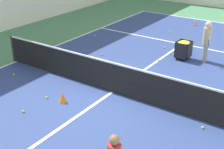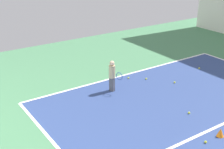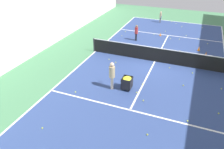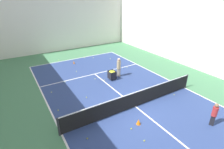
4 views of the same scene
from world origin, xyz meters
name	(u,v)px [view 1 (image 1 of 4)]	position (x,y,z in m)	size (l,w,h in m)	color
ground_plane	(112,92)	(0.00, 0.00, 0.00)	(32.60, 32.60, 0.00)	#477F56
court_playing_area	(112,92)	(0.00, 0.00, 0.00)	(9.29, 20.89, 0.00)	navy
line_baseline_far	(214,22)	(0.00, 10.44, 0.01)	(9.29, 0.10, 0.00)	white
line_sideline_left	(16,61)	(-4.64, 0.00, 0.01)	(0.10, 20.89, 0.00)	white
line_service_far	(182,44)	(0.00, 5.74, 0.01)	(9.29, 0.10, 0.00)	white
line_centre_service	(112,92)	(0.00, 0.00, 0.01)	(0.10, 11.49, 0.00)	white
tennis_net	(112,77)	(0.00, 0.00, 0.55)	(9.59, 0.10, 1.06)	#2D2D33
coach_at_net	(207,39)	(1.55, 4.26, 0.94)	(0.46, 0.65, 1.64)	gray
ball_cart	(184,47)	(0.74, 4.03, 0.54)	(0.54, 0.58, 0.76)	black
training_cone_3	(195,23)	(-0.66, 9.11, 0.15)	(0.16, 0.16, 0.30)	orange
training_cone_4	(63,98)	(-0.88, -1.37, 0.16)	(0.25, 0.25, 0.31)	orange
tennis_ball_3	(102,54)	(-2.21, 2.50, 0.04)	(0.07, 0.07, 0.07)	yellow
tennis_ball_5	(130,34)	(-2.71, 5.54, 0.04)	(0.07, 0.07, 0.07)	yellow
tennis_ball_6	(170,54)	(0.10, 4.20, 0.04)	(0.07, 0.07, 0.07)	yellow
tennis_ball_7	(189,16)	(-1.73, 10.88, 0.04)	(0.07, 0.07, 0.07)	yellow
tennis_ball_8	(59,48)	(-4.25, 2.07, 0.04)	(0.07, 0.07, 0.07)	yellow
tennis_ball_12	(14,74)	(-3.67, -0.93, 0.04)	(0.07, 0.07, 0.07)	yellow
tennis_ball_13	(200,97)	(2.48, 1.23, 0.04)	(0.07, 0.07, 0.07)	yellow
tennis_ball_14	(170,32)	(-1.20, 7.06, 0.04)	(0.07, 0.07, 0.07)	yellow
tennis_ball_16	(68,66)	(-2.59, 0.78, 0.04)	(0.07, 0.07, 0.07)	yellow
tennis_ball_17	(158,60)	(0.02, 3.27, 0.04)	(0.07, 0.07, 0.07)	yellow
tennis_ball_18	(47,98)	(-1.45, -1.49, 0.04)	(0.07, 0.07, 0.07)	yellow
tennis_ball_20	(96,76)	(-1.11, 0.62, 0.04)	(0.07, 0.07, 0.07)	yellow
tennis_ball_21	(217,106)	(3.10, 0.96, 0.04)	(0.07, 0.07, 0.07)	yellow
tennis_ball_22	(203,127)	(3.13, -0.33, 0.04)	(0.07, 0.07, 0.07)	yellow
tennis_ball_29	(165,47)	(-0.42, 4.79, 0.04)	(0.07, 0.07, 0.07)	yellow
tennis_ball_30	(95,35)	(-4.06, 4.44, 0.04)	(0.07, 0.07, 0.07)	yellow
tennis_ball_33	(23,111)	(-1.42, -2.46, 0.04)	(0.07, 0.07, 0.07)	yellow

